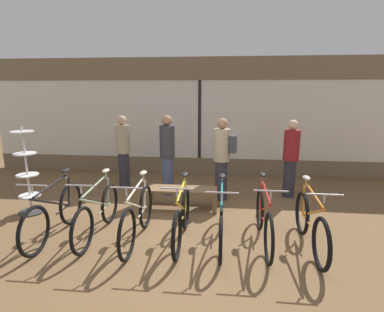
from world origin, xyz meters
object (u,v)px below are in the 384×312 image
(bicycle_right, at_px, (264,219))
(bicycle_far_right, at_px, (311,224))
(customer_mid_floor, at_px, (291,157))
(bicycle_center_left, at_px, (138,217))
(bicycle_center, at_px, (182,218))
(display_bench, at_px, (182,192))
(bicycle_center_right, at_px, (221,220))
(customer_near_rack, at_px, (123,150))
(customer_by_window, at_px, (222,157))
(bicycle_left, at_px, (98,213))
(customer_near_bench, at_px, (167,153))
(accessory_rack, at_px, (28,178))
(bicycle_far_left, at_px, (55,214))

(bicycle_right, distance_m, bicycle_far_right, 0.68)
(bicycle_far_right, bearing_deg, customer_mid_floor, 86.17)
(bicycle_center_left, distance_m, bicycle_far_right, 2.64)
(bicycle_center, xyz_separation_m, display_bench, (-0.18, 1.30, -0.03))
(customer_mid_floor, bearing_deg, bicycle_center_right, -123.54)
(bicycle_center_right, bearing_deg, customer_near_rack, 133.58)
(customer_by_window, bearing_deg, customer_mid_floor, 13.13)
(bicycle_left, relative_size, customer_by_window, 1.00)
(bicycle_center_left, xyz_separation_m, customer_by_window, (1.30, 1.97, 0.56))
(display_bench, bearing_deg, bicycle_center_right, -58.04)
(customer_near_bench, bearing_deg, bicycle_far_right, -40.09)
(bicycle_center_left, height_order, bicycle_right, bicycle_center_left)
(accessory_rack, distance_m, customer_by_window, 3.87)
(bicycle_left, distance_m, bicycle_center_left, 0.70)
(customer_near_rack, bearing_deg, customer_mid_floor, -4.11)
(bicycle_center_right, xyz_separation_m, customer_by_window, (-0.00, 1.89, 0.59))
(customer_mid_floor, bearing_deg, bicycle_left, -147.57)
(bicycle_center, bearing_deg, display_bench, 97.83)
(bicycle_center_right, relative_size, customer_near_rack, 0.99)
(bicycle_center, height_order, bicycle_center_right, bicycle_center)
(customer_by_window, bearing_deg, customer_near_bench, 169.58)
(bicycle_center_right, bearing_deg, display_bench, 121.96)
(bicycle_center_left, relative_size, customer_mid_floor, 1.03)
(bicycle_center_left, relative_size, display_bench, 1.27)
(bicycle_left, height_order, customer_mid_floor, customer_mid_floor)
(accessory_rack, xyz_separation_m, customer_mid_floor, (5.18, 1.45, 0.21))
(display_bench, bearing_deg, bicycle_right, -40.08)
(customer_near_rack, bearing_deg, bicycle_right, -38.93)
(bicycle_right, relative_size, customer_near_bench, 0.99)
(bicycle_far_left, distance_m, bicycle_far_right, 4.00)
(bicycle_center_left, bearing_deg, accessory_rack, 160.11)
(bicycle_far_right, distance_m, customer_near_bench, 3.40)
(bicycle_center_right, bearing_deg, bicycle_center, -177.27)
(bicycle_center_left, height_order, customer_near_bench, customer_near_bench)
(bicycle_center_left, xyz_separation_m, bicycle_center, (0.69, 0.05, -0.02))
(bicycle_left, relative_size, bicycle_center, 1.04)
(bicycle_center, height_order, accessory_rack, accessory_rack)
(bicycle_right, height_order, customer_mid_floor, customer_mid_floor)
(bicycle_left, bearing_deg, accessory_rack, 155.71)
(bicycle_center, height_order, customer_by_window, customer_by_window)
(customer_near_bench, bearing_deg, bicycle_right, -47.51)
(bicycle_right, height_order, customer_near_rack, customer_near_rack)
(bicycle_far_right, xyz_separation_m, customer_mid_floor, (0.15, 2.28, 0.52))
(bicycle_left, height_order, bicycle_center_left, bicycle_center_left)
(bicycle_right, xyz_separation_m, customer_near_bench, (-1.89, 2.06, 0.56))
(bicycle_center_right, distance_m, display_bench, 1.50)
(bicycle_center_left, bearing_deg, bicycle_center_right, 3.51)
(customer_by_window, relative_size, customer_mid_floor, 1.03)
(accessory_rack, distance_m, display_bench, 2.97)
(customer_by_window, height_order, customer_near_bench, customer_near_bench)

